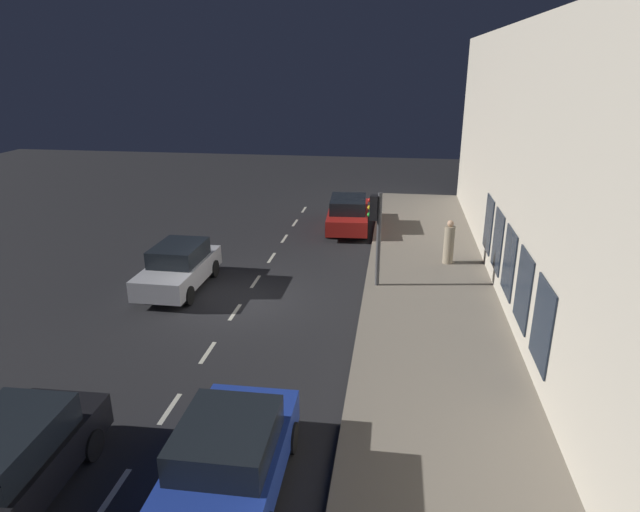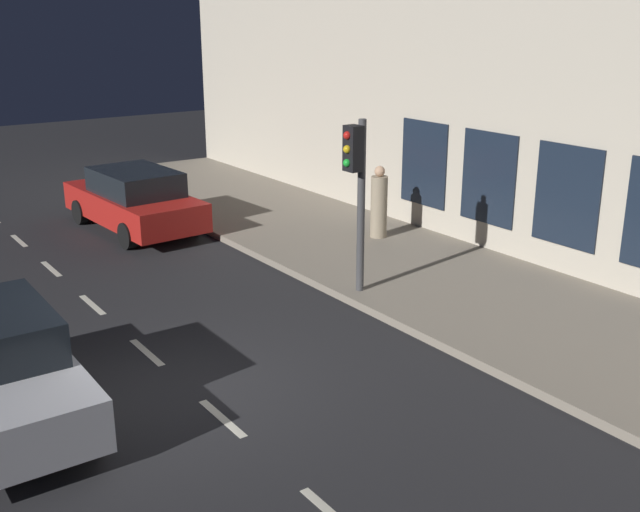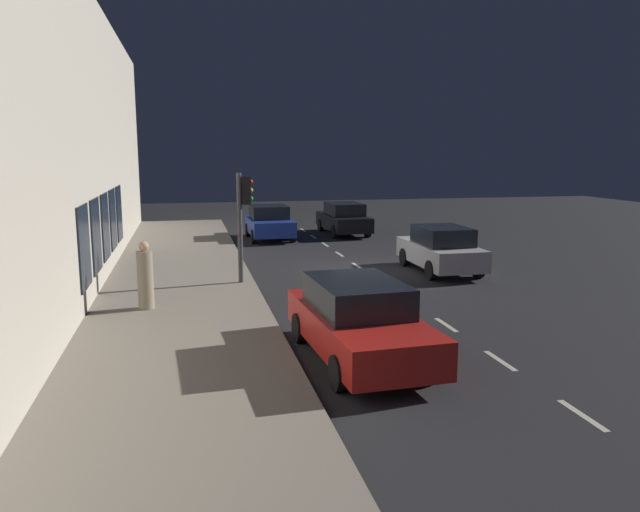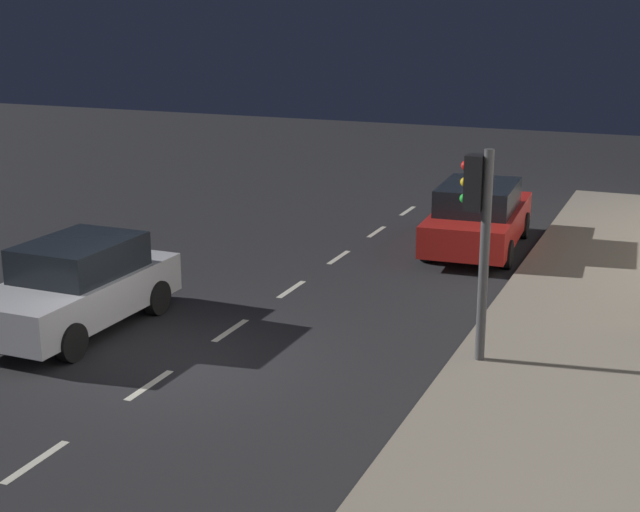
{
  "view_description": "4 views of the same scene",
  "coord_description": "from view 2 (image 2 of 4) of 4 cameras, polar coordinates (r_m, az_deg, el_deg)",
  "views": [
    {
      "loc": [
        4.95,
        -16.18,
        7.54
      ],
      "look_at": [
        2.38,
        1.63,
        1.11
      ],
      "focal_mm": 30.36,
      "sensor_mm": 36.0,
      "label": 1
    },
    {
      "loc": [
        -4.25,
        -9.34,
        5.34
      ],
      "look_at": [
        2.5,
        0.2,
        1.57
      ],
      "focal_mm": 42.66,
      "sensor_mm": 36.0,
      "label": 2
    },
    {
      "loc": [
        6.0,
        19.97,
        4.12
      ],
      "look_at": [
        2.25,
        2.96,
        1.11
      ],
      "focal_mm": 34.33,
      "sensor_mm": 36.0,
      "label": 3
    },
    {
      "loc": [
        7.31,
        -11.9,
        5.57
      ],
      "look_at": [
        1.79,
        1.38,
        1.6
      ],
      "focal_mm": 51.84,
      "sensor_mm": 36.0,
      "label": 4
    }
  ],
  "objects": [
    {
      "name": "ground_plane",
      "position": [
        11.56,
        -9.72,
        -9.89
      ],
      "size": [
        60.0,
        60.0,
        0.0
      ],
      "primitive_type": "plane",
      "color": "#232326"
    },
    {
      "name": "sidewalk",
      "position": [
        15.0,
        12.25,
        -3.08
      ],
      "size": [
        4.5,
        32.0,
        0.15
      ],
      "color": "gray",
      "rests_on": "ground"
    },
    {
      "name": "building_facade",
      "position": [
        16.07,
        19.66,
        13.46
      ],
      "size": [
        0.65,
        32.0,
        8.77
      ],
      "color": "beige",
      "rests_on": "ground"
    },
    {
      "name": "lane_centre_line",
      "position": [
        10.77,
        -7.34,
        -11.97
      ],
      "size": [
        0.12,
        27.2,
        0.01
      ],
      "color": "beige",
      "rests_on": "ground"
    },
    {
      "name": "traffic_light",
      "position": [
        14.18,
        2.77,
        5.9
      ],
      "size": [
        0.5,
        0.32,
        3.32
      ],
      "color": "#424244",
      "rests_on": "sidewalk"
    },
    {
      "name": "parked_car_3",
      "position": [
        19.83,
        -13.76,
        4.11
      ],
      "size": [
        2.16,
        4.69,
        1.58
      ],
      "rotation": [
        0.0,
        0.0,
        0.06
      ],
      "color": "red",
      "rests_on": "ground"
    },
    {
      "name": "pedestrian_0",
      "position": [
        18.2,
        4.44,
        3.86
      ],
      "size": [
        0.53,
        0.53,
        1.73
      ],
      "rotation": [
        0.0,
        0.0,
        5.82
      ],
      "color": "gray",
      "rests_on": "sidewalk"
    }
  ]
}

